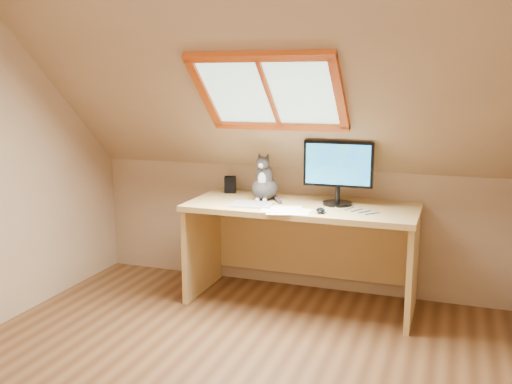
% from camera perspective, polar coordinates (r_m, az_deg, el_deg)
% --- Properties ---
extents(room_shell, '(3.52, 3.52, 2.41)m').
position_cam_1_polar(room_shell, '(2.89, -5.74, 5.72)').
color(room_shell, tan).
rests_on(room_shell, ground).
extents(desk, '(1.72, 0.75, 0.79)m').
position_cam_1_polar(desk, '(4.43, 4.81, -3.99)').
color(desk, tan).
rests_on(desk, ground).
extents(monitor, '(0.52, 0.22, 0.48)m').
position_cam_1_polar(monitor, '(4.26, 8.22, 2.33)').
color(monitor, black).
rests_on(monitor, desk).
extents(cat, '(0.21, 0.25, 0.38)m').
position_cam_1_polar(cat, '(4.44, 0.86, 0.94)').
color(cat, '#423D3B').
rests_on(cat, desk).
extents(desk_speaker, '(0.12, 0.12, 0.13)m').
position_cam_1_polar(desk_speaker, '(4.74, -2.59, 0.76)').
color(desk_speaker, black).
rests_on(desk_speaker, desk).
extents(graphics_tablet, '(0.33, 0.26, 0.01)m').
position_cam_1_polar(graphics_tablet, '(4.25, -0.42, -1.26)').
color(graphics_tablet, '#B2B2B7').
rests_on(graphics_tablet, desk).
extents(mouse, '(0.09, 0.12, 0.03)m').
position_cam_1_polar(mouse, '(4.03, 6.47, -1.84)').
color(mouse, black).
rests_on(mouse, desk).
extents(papers, '(0.35, 0.30, 0.01)m').
position_cam_1_polar(papers, '(4.06, 3.62, -1.91)').
color(papers, white).
rests_on(papers, desk).
extents(cables, '(0.51, 0.26, 0.01)m').
position_cam_1_polar(cables, '(4.12, 9.07, -1.84)').
color(cables, silver).
rests_on(cables, desk).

